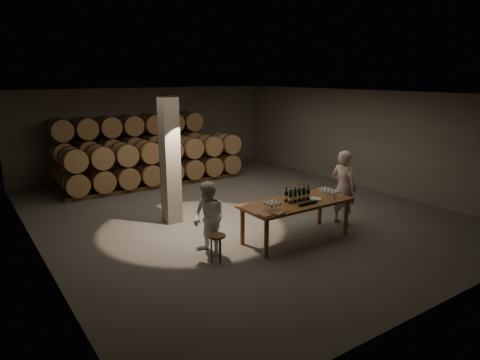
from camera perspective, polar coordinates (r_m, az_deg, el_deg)
room at (r=10.76m, az=-9.32°, el=2.60°), size 12.00×12.00×12.00m
tasting_table at (r=9.72m, az=7.52°, el=-3.44°), size 2.60×1.10×0.90m
barrel_stack_back at (r=15.70m, az=-14.30°, el=4.38°), size 5.48×0.95×2.31m
barrel_stack_front at (r=14.62m, az=-10.87°, el=2.41°), size 6.26×0.95×1.57m
bottle_cluster at (r=9.72m, az=7.63°, el=-2.05°), size 0.61×0.24×0.35m
lying_bottles at (r=9.48m, az=9.03°, el=-3.06°), size 0.59×0.07×0.07m
glass_cluster_left at (r=9.04m, az=4.34°, el=-3.18°), size 0.30×0.30×0.17m
glass_cluster_right at (r=10.25m, az=11.75°, el=-1.44°), size 0.30×0.52×0.16m
plate at (r=9.94m, az=10.01°, el=-2.47°), size 0.30×0.30×0.02m
notebook_near at (r=8.79m, az=5.04°, el=-4.43°), size 0.31×0.28×0.03m
notebook_corner at (r=8.69m, az=3.35°, el=-4.65°), size 0.22×0.27×0.02m
pen at (r=8.95m, az=6.31°, el=-4.20°), size 0.14×0.03×0.01m
stool at (r=8.59m, az=-3.08°, el=-7.99°), size 0.35×0.35×0.58m
person_man at (r=10.93m, az=13.62°, el=-1.00°), size 0.54×0.74×1.88m
person_woman at (r=8.87m, az=-4.19°, el=-5.17°), size 0.72×0.85×1.56m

